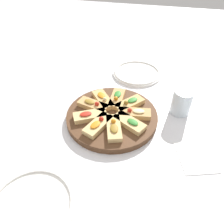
% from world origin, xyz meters
% --- Properties ---
extents(ground_plane, '(3.00, 3.00, 0.00)m').
position_xyz_m(ground_plane, '(0.00, 0.00, 0.00)').
color(ground_plane, white).
extents(serving_board, '(0.33, 0.33, 0.02)m').
position_xyz_m(serving_board, '(0.00, 0.00, 0.01)').
color(serving_board, '#51331E').
rests_on(serving_board, ground_plane).
extents(focaccia_slice_0, '(0.10, 0.12, 0.02)m').
position_xyz_m(focaccia_slice_0, '(-0.04, 0.07, 0.03)').
color(focaccia_slice_0, '#DBB775').
rests_on(focaccia_slice_0, serving_board).
extents(focaccia_slice_1, '(0.12, 0.09, 0.03)m').
position_xyz_m(focaccia_slice_1, '(-0.07, 0.03, 0.03)').
color(focaccia_slice_1, '#DBB775').
rests_on(focaccia_slice_1, serving_board).
extents(focaccia_slice_2, '(0.12, 0.08, 0.03)m').
position_xyz_m(focaccia_slice_2, '(-0.08, -0.02, 0.03)').
color(focaccia_slice_2, '#DBB775').
rests_on(focaccia_slice_2, serving_board).
extents(focaccia_slice_3, '(0.10, 0.12, 0.02)m').
position_xyz_m(focaccia_slice_3, '(-0.04, -0.07, 0.03)').
color(focaccia_slice_3, '#DBB775').
rests_on(focaccia_slice_3, serving_board).
extents(focaccia_slice_4, '(0.06, 0.12, 0.03)m').
position_xyz_m(focaccia_slice_4, '(0.01, -0.08, 0.03)').
color(focaccia_slice_4, tan).
rests_on(focaccia_slice_4, serving_board).
extents(focaccia_slice_5, '(0.12, 0.11, 0.03)m').
position_xyz_m(focaccia_slice_5, '(0.06, -0.05, 0.03)').
color(focaccia_slice_5, tan).
rests_on(focaccia_slice_5, serving_board).
extents(focaccia_slice_6, '(0.12, 0.05, 0.03)m').
position_xyz_m(focaccia_slice_6, '(0.08, 0.00, 0.03)').
color(focaccia_slice_6, tan).
rests_on(focaccia_slice_6, serving_board).
extents(focaccia_slice_7, '(0.12, 0.11, 0.03)m').
position_xyz_m(focaccia_slice_7, '(0.06, 0.05, 0.03)').
color(focaccia_slice_7, tan).
rests_on(focaccia_slice_7, serving_board).
extents(focaccia_slice_8, '(0.07, 0.12, 0.03)m').
position_xyz_m(focaccia_slice_8, '(0.02, 0.08, 0.03)').
color(focaccia_slice_8, tan).
rests_on(focaccia_slice_8, serving_board).
extents(plate_left, '(0.22, 0.22, 0.02)m').
position_xyz_m(plate_left, '(-0.37, 0.12, 0.01)').
color(plate_left, white).
rests_on(plate_left, ground_plane).
extents(plate_right, '(0.22, 0.22, 0.02)m').
position_xyz_m(plate_right, '(0.33, -0.04, 0.01)').
color(plate_right, white).
rests_on(plate_right, ground_plane).
extents(water_glass, '(0.07, 0.07, 0.10)m').
position_xyz_m(water_glass, '(0.10, -0.24, 0.05)').
color(water_glass, silver).
rests_on(water_glass, ground_plane).
extents(napkin_stack, '(0.15, 0.14, 0.00)m').
position_xyz_m(napkin_stack, '(-0.11, -0.29, 0.00)').
color(napkin_stack, white).
rests_on(napkin_stack, ground_plane).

